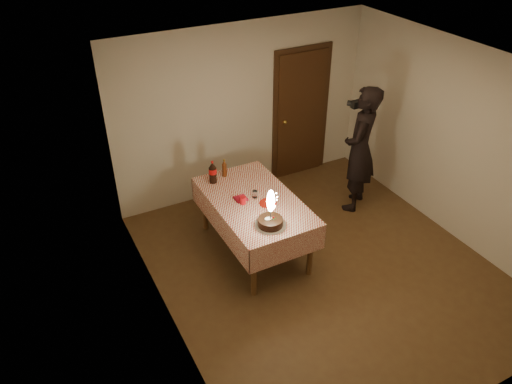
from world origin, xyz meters
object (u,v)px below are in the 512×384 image
(amber_bottle_left, at_px, (224,168))
(birthday_cake, at_px, (270,218))
(cola_bottle, at_px, (213,172))
(red_cup, at_px, (243,200))
(dining_table, at_px, (254,207))
(red_plate, at_px, (268,203))
(photographer, at_px, (360,150))
(clear_cup, at_px, (255,194))

(amber_bottle_left, bearing_deg, birthday_cake, -89.68)
(cola_bottle, bearing_deg, red_cup, -79.07)
(dining_table, distance_m, amber_bottle_left, 0.74)
(red_plate, xyz_separation_m, red_cup, (-0.28, 0.14, 0.05))
(red_plate, height_order, red_cup, red_cup)
(birthday_cake, relative_size, amber_bottle_left, 1.92)
(dining_table, relative_size, photographer, 0.91)
(cola_bottle, relative_size, amber_bottle_left, 1.25)
(dining_table, xyz_separation_m, amber_bottle_left, (-0.09, 0.70, 0.23))
(dining_table, height_order, cola_bottle, cola_bottle)
(cola_bottle, bearing_deg, red_plate, -62.55)
(birthday_cake, bearing_deg, cola_bottle, 99.86)
(dining_table, relative_size, cola_bottle, 5.42)
(cola_bottle, relative_size, photographer, 0.17)
(amber_bottle_left, bearing_deg, red_plate, -76.52)
(birthday_cake, xyz_separation_m, red_cup, (-0.08, 0.55, -0.06))
(red_plate, bearing_deg, birthday_cake, -115.36)
(dining_table, distance_m, red_cup, 0.23)
(dining_table, height_order, birthday_cake, birthday_cake)
(red_cup, distance_m, clear_cup, 0.21)
(birthday_cake, height_order, red_plate, birthday_cake)
(birthday_cake, xyz_separation_m, red_plate, (0.20, 0.41, -0.11))
(red_plate, height_order, clear_cup, clear_cup)
(cola_bottle, bearing_deg, clear_cup, -60.65)
(photographer, bearing_deg, red_plate, -166.82)
(red_cup, bearing_deg, photographer, 7.54)
(photographer, bearing_deg, dining_table, -172.19)
(red_plate, relative_size, cola_bottle, 0.69)
(dining_table, xyz_separation_m, cola_bottle, (-0.29, 0.63, 0.26))
(birthday_cake, relative_size, photographer, 0.26)
(dining_table, xyz_separation_m, red_cup, (-0.16, -0.01, 0.16))
(birthday_cake, relative_size, clear_cup, 5.43)
(birthday_cake, distance_m, red_plate, 0.47)
(cola_bottle, distance_m, photographer, 2.15)
(dining_table, relative_size, red_cup, 17.20)
(clear_cup, distance_m, amber_bottle_left, 0.66)
(red_cup, xyz_separation_m, clear_cup, (0.20, 0.06, -0.01))
(cola_bottle, bearing_deg, birthday_cake, -80.14)
(dining_table, relative_size, red_plate, 7.82)
(birthday_cake, bearing_deg, red_cup, 98.60)
(red_cup, bearing_deg, clear_cup, 17.36)
(red_cup, bearing_deg, red_plate, -26.16)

